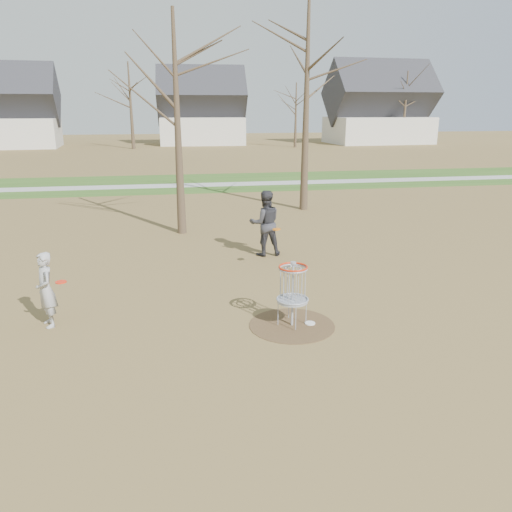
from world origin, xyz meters
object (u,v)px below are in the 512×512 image
Objects in this scene: player_standing at (46,290)px; player_throwing at (265,223)px; disc_golf_basket at (293,284)px; disc_grounded at (310,323)px.

player_throwing reaches higher than player_standing.
disc_grounded is at bearing -0.62° from disc_golf_basket.
player_throwing reaches higher than disc_grounded.
player_throwing is 5.22m from disc_golf_basket.
disc_golf_basket is at bearing 179.38° from disc_grounded.
disc_grounded is (-0.04, -5.21, -0.98)m from player_throwing.
player_throwing is (5.42, 4.33, 0.21)m from player_standing.
player_throwing is 9.10× the size of disc_grounded.
player_standing reaches higher than disc_grounded.
player_standing reaches higher than disc_golf_basket.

